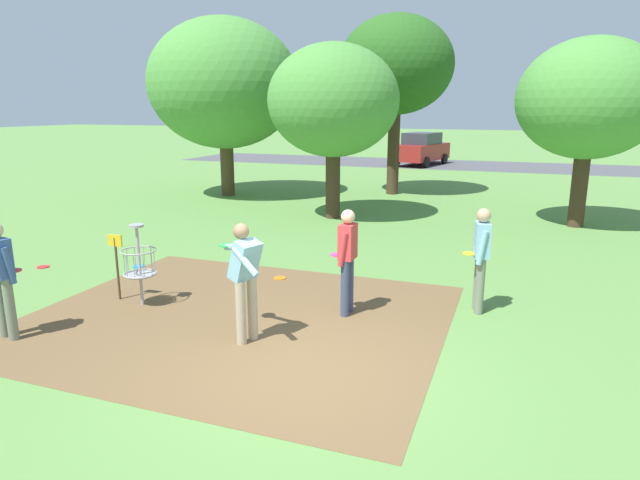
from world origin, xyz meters
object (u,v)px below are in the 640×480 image
(frisbee_by_tee, at_px, (280,278))
(tree_mid_center, at_px, (333,101))
(player_foreground_watching, at_px, (481,254))
(player_waiting_left, at_px, (1,274))
(frisbee_scattered_a, at_px, (235,275))
(player_throwing, at_px, (245,275))
(player_waiting_right, at_px, (347,256))
(frisbee_far_right, at_px, (139,266))
(frisbee_mid_grass, at_px, (43,267))
(disc_golf_basket, at_px, (137,261))
(parked_car_leftmost, at_px, (422,149))
(tree_mid_left, at_px, (224,84))
(tree_near_left, at_px, (396,66))
(tree_near_right, at_px, (589,99))

(frisbee_by_tee, xyz_separation_m, tree_mid_center, (-1.00, 6.10, 3.41))
(player_foreground_watching, xyz_separation_m, player_waiting_left, (-6.25, -3.44, 0.00))
(frisbee_scattered_a, bearing_deg, player_throwing, -58.29)
(player_waiting_right, distance_m, frisbee_far_right, 5.09)
(frisbee_by_tee, relative_size, frisbee_mid_grass, 0.98)
(frisbee_by_tee, xyz_separation_m, frisbee_far_right, (-3.11, -0.28, 0.00))
(disc_golf_basket, xyz_separation_m, frisbee_mid_grass, (-3.32, 1.12, -0.74))
(player_foreground_watching, relative_size, parked_car_leftmost, 0.38)
(frisbee_mid_grass, distance_m, frisbee_far_right, 1.99)
(tree_mid_left, bearing_deg, frisbee_scattered_a, -59.81)
(disc_golf_basket, bearing_deg, frisbee_mid_grass, 161.32)
(tree_mid_center, bearing_deg, parked_car_leftmost, 90.87)
(player_throwing, xyz_separation_m, frisbee_scattered_a, (-1.69, 2.74, -0.98))
(frisbee_scattered_a, distance_m, tree_near_left, 12.39)
(player_waiting_right, height_order, frisbee_by_tee, player_waiting_right)
(disc_golf_basket, height_order, frisbee_by_tee, disc_golf_basket)
(frisbee_mid_grass, xyz_separation_m, parked_car_leftmost, (3.71, 23.62, 0.91))
(frisbee_by_tee, distance_m, frisbee_scattered_a, 0.93)
(player_foreground_watching, height_order, parked_car_leftmost, parked_car_leftmost)
(frisbee_scattered_a, xyz_separation_m, parked_car_leftmost, (-0.32, 22.71, 0.91))
(frisbee_far_right, xyz_separation_m, tree_near_right, (8.89, 7.54, 3.44))
(player_foreground_watching, height_order, player_waiting_left, same)
(player_foreground_watching, distance_m, tree_near_right, 8.39)
(player_foreground_watching, distance_m, frisbee_mid_grass, 8.77)
(player_waiting_left, xyz_separation_m, tree_near_right, (8.29, 11.19, 2.48))
(disc_golf_basket, bearing_deg, tree_mid_center, 85.59)
(disc_golf_basket, height_order, tree_mid_left, tree_mid_left)
(player_foreground_watching, xyz_separation_m, frisbee_far_right, (-6.86, 0.21, -0.96))
(tree_mid_left, bearing_deg, player_waiting_left, -74.17)
(tree_near_right, distance_m, parked_car_leftmost, 17.07)
(player_waiting_right, bearing_deg, tree_mid_center, 110.54)
(disc_golf_basket, height_order, player_waiting_right, player_waiting_right)
(tree_near_right, height_order, parked_car_leftmost, tree_near_right)
(tree_mid_left, bearing_deg, frisbee_by_tee, -55.27)
(player_waiting_left, relative_size, frisbee_far_right, 6.83)
(player_waiting_left, height_order, frisbee_mid_grass, player_waiting_left)
(frisbee_scattered_a, bearing_deg, parked_car_leftmost, 90.82)
(frisbee_scattered_a, height_order, tree_mid_center, tree_mid_center)
(player_waiting_left, relative_size, frisbee_by_tee, 7.11)
(parked_car_leftmost, bearing_deg, frisbee_by_tee, -86.84)
(player_foreground_watching, relative_size, tree_near_left, 0.26)
(player_throwing, height_order, tree_mid_left, tree_mid_left)
(player_waiting_left, bearing_deg, tree_mid_left, 105.83)
(tree_near_left, height_order, tree_mid_center, tree_near_left)
(frisbee_mid_grass, bearing_deg, player_waiting_left, -50.00)
(frisbee_mid_grass, xyz_separation_m, frisbee_scattered_a, (4.03, 0.90, 0.00))
(player_throwing, bearing_deg, frisbee_mid_grass, 162.24)
(tree_near_right, bearing_deg, player_waiting_left, -126.53)
(player_throwing, xyz_separation_m, player_waiting_left, (-3.27, -1.09, -0.02))
(player_foreground_watching, bearing_deg, tree_mid_left, 136.65)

